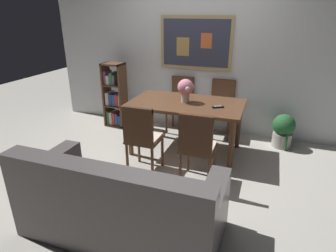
# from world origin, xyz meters

# --- Properties ---
(ground_plane) EXTENTS (12.00, 12.00, 0.00)m
(ground_plane) POSITION_xyz_m (0.00, 0.00, 0.00)
(ground_plane) COLOR #B7B2A8
(wall_back_with_painting) EXTENTS (5.20, 0.14, 2.60)m
(wall_back_with_painting) POSITION_xyz_m (-0.00, 1.55, 1.30)
(wall_back_with_painting) COLOR silver
(wall_back_with_painting) RESTS_ON ground_plane
(dining_table) EXTENTS (1.57, 0.92, 0.75)m
(dining_table) POSITION_xyz_m (0.11, 0.58, 0.66)
(dining_table) COLOR brown
(dining_table) RESTS_ON ground_plane
(dining_chair_far_left) EXTENTS (0.40, 0.41, 0.91)m
(dining_chair_far_left) POSITION_xyz_m (-0.21, 1.35, 0.54)
(dining_chair_far_left) COLOR brown
(dining_chair_far_left) RESTS_ON ground_plane
(dining_chair_near_right) EXTENTS (0.40, 0.41, 0.91)m
(dining_chair_near_right) POSITION_xyz_m (0.49, -0.23, 0.54)
(dining_chair_near_right) COLOR brown
(dining_chair_near_right) RESTS_ON ground_plane
(dining_chair_near_left) EXTENTS (0.40, 0.41, 0.91)m
(dining_chair_near_left) POSITION_xyz_m (-0.22, -0.21, 0.54)
(dining_chair_near_left) COLOR brown
(dining_chair_near_left) RESTS_ON ground_plane
(dining_chair_far_right) EXTENTS (0.40, 0.41, 0.91)m
(dining_chair_far_right) POSITION_xyz_m (0.48, 1.37, 0.54)
(dining_chair_far_right) COLOR brown
(dining_chair_far_right) RESTS_ON ground_plane
(leather_couch) EXTENTS (1.80, 0.84, 0.84)m
(leather_couch) POSITION_xyz_m (0.05, -1.26, 0.31)
(leather_couch) COLOR #514C4C
(leather_couch) RESTS_ON ground_plane
(bookshelf) EXTENTS (0.36, 0.28, 1.12)m
(bookshelf) POSITION_xyz_m (-1.37, 1.15, 0.50)
(bookshelf) COLOR brown
(bookshelf) RESTS_ON ground_plane
(potted_ivy) EXTENTS (0.33, 0.33, 0.57)m
(potted_ivy) POSITION_xyz_m (1.46, 1.22, 0.27)
(potted_ivy) COLOR #B2ADA3
(potted_ivy) RESTS_ON ground_plane
(flower_vase) EXTENTS (0.22, 0.23, 0.32)m
(flower_vase) POSITION_xyz_m (0.09, 0.59, 0.94)
(flower_vase) COLOR beige
(flower_vase) RESTS_ON dining_table
(tv_remote) EXTENTS (0.16, 0.12, 0.02)m
(tv_remote) POSITION_xyz_m (0.57, 0.49, 0.76)
(tv_remote) COLOR black
(tv_remote) RESTS_ON dining_table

